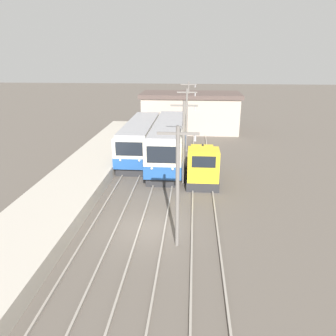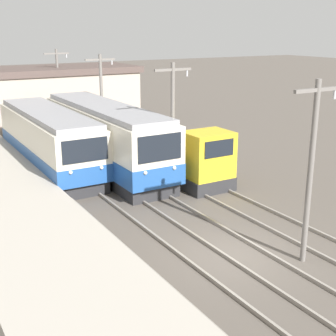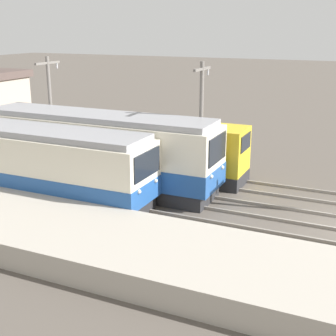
# 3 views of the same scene
# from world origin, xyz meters

# --- Properties ---
(ground_plane) EXTENTS (200.00, 200.00, 0.00)m
(ground_plane) POSITION_xyz_m (0.00, 0.00, 0.00)
(ground_plane) COLOR #564F47
(platform_left) EXTENTS (4.50, 54.00, 0.94)m
(platform_left) POSITION_xyz_m (-6.25, 0.00, 0.47)
(platform_left) COLOR #ADA599
(platform_left) RESTS_ON ground
(track_left) EXTENTS (1.54, 60.00, 0.14)m
(track_left) POSITION_xyz_m (-2.60, 0.00, 0.07)
(track_left) COLOR gray
(track_left) RESTS_ON ground
(track_center) EXTENTS (1.54, 60.00, 0.14)m
(track_center) POSITION_xyz_m (0.20, 0.00, 0.07)
(track_center) COLOR gray
(track_center) RESTS_ON ground
(track_right) EXTENTS (1.54, 60.00, 0.14)m
(track_right) POSITION_xyz_m (3.20, 0.00, 0.07)
(track_right) COLOR gray
(track_right) RESTS_ON ground
(commuter_train_left) EXTENTS (2.84, 11.69, 3.48)m
(commuter_train_left) POSITION_xyz_m (-2.60, 13.88, 1.63)
(commuter_train_left) COLOR #28282B
(commuter_train_left) RESTS_ON ground
(commuter_train_center) EXTENTS (2.84, 12.75, 3.80)m
(commuter_train_center) POSITION_xyz_m (0.20, 12.31, 1.76)
(commuter_train_center) COLOR #28282B
(commuter_train_center) RESTS_ON ground
(shunting_locomotive) EXTENTS (2.40, 5.87, 3.00)m
(shunting_locomotive) POSITION_xyz_m (3.20, 8.11, 1.21)
(shunting_locomotive) COLOR #28282B
(shunting_locomotive) RESTS_ON ground
(catenary_mast_near) EXTENTS (2.00, 0.20, 6.36)m
(catenary_mast_near) POSITION_xyz_m (1.71, -1.56, 3.49)
(catenary_mast_near) COLOR slate
(catenary_mast_near) RESTS_ON ground
(catenary_mast_mid) EXTENTS (2.00, 0.20, 6.36)m
(catenary_mast_mid) POSITION_xyz_m (1.71, 7.35, 3.49)
(catenary_mast_mid) COLOR slate
(catenary_mast_mid) RESTS_ON ground
(catenary_mast_far) EXTENTS (2.00, 0.20, 6.36)m
(catenary_mast_far) POSITION_xyz_m (1.71, 16.26, 3.49)
(catenary_mast_far) COLOR slate
(catenary_mast_far) RESTS_ON ground
(catenary_mast_distant) EXTENTS (2.00, 0.20, 6.36)m
(catenary_mast_distant) POSITION_xyz_m (1.71, 25.17, 3.49)
(catenary_mast_distant) COLOR slate
(catenary_mast_distant) RESTS_ON ground
(station_building) EXTENTS (12.60, 6.30, 4.92)m
(station_building) POSITION_xyz_m (1.98, 26.00, 2.48)
(station_building) COLOR #AD9E8E
(station_building) RESTS_ON ground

